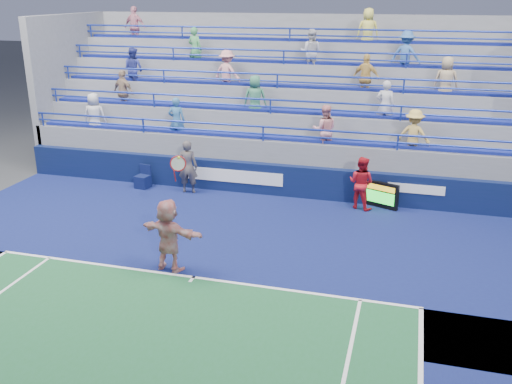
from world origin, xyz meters
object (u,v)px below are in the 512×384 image
(tennis_player, at_px, (169,235))
(line_judge, at_px, (188,167))
(judge_chair, at_px, (143,181))
(serve_speed_board, at_px, (380,195))
(ball_girl, at_px, (361,183))

(tennis_player, xyz_separation_m, line_judge, (-1.76, 5.63, -0.01))
(judge_chair, bearing_deg, serve_speed_board, 2.01)
(judge_chair, distance_m, ball_girl, 7.77)
(line_judge, height_order, ball_girl, line_judge)
(line_judge, bearing_deg, judge_chair, -8.98)
(judge_chair, bearing_deg, tennis_player, -58.03)
(serve_speed_board, height_order, judge_chair, serve_speed_board)
(serve_speed_board, height_order, tennis_player, tennis_player)
(tennis_player, relative_size, line_judge, 1.61)
(serve_speed_board, relative_size, ball_girl, 0.69)
(serve_speed_board, distance_m, ball_girl, 0.80)
(ball_girl, bearing_deg, serve_speed_board, -135.11)
(line_judge, distance_m, ball_girl, 5.97)
(serve_speed_board, relative_size, line_judge, 0.64)
(serve_speed_board, distance_m, line_judge, 6.62)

